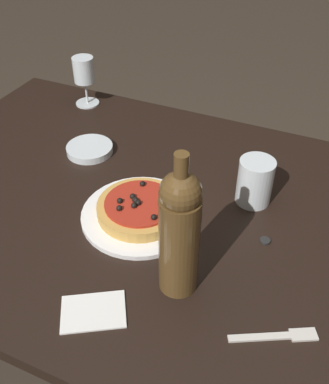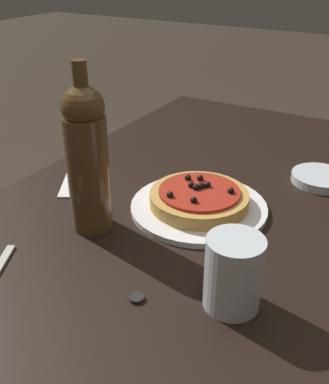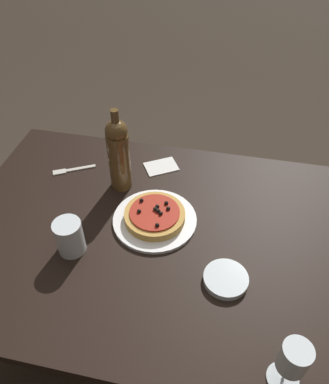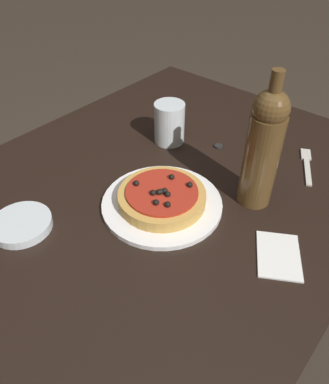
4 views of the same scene
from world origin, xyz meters
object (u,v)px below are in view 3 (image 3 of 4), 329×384
(dining_table, at_px, (158,249))
(side_bowl, at_px, (226,279))
(pizza, at_px, (155,215))
(water_cup, at_px, (70,237))
(dinner_plate, at_px, (155,220))
(wine_glass, at_px, (293,360))
(bottle_cap, at_px, (69,216))
(fork, at_px, (71,170))
(wine_bottle, at_px, (119,154))

(dining_table, height_order, side_bowl, side_bowl)
(pizza, relative_size, water_cup, 1.73)
(dinner_plate, xyz_separation_m, water_cup, (0.23, 0.17, 0.05))
(wine_glass, bearing_deg, bottle_cap, -29.03)
(pizza, xyz_separation_m, water_cup, (0.23, 0.17, 0.03))
(dining_table, distance_m, pizza, 0.12)
(dinner_plate, bearing_deg, side_bowl, 143.77)
(dinner_plate, xyz_separation_m, fork, (0.38, -0.19, -0.00))
(dining_table, relative_size, dinner_plate, 4.83)
(dining_table, height_order, fork, fork)
(dinner_plate, xyz_separation_m, bottle_cap, (0.29, 0.04, -0.00))
(pizza, bearing_deg, bottle_cap, 7.72)
(wine_bottle, distance_m, side_bowl, 0.55)
(water_cup, xyz_separation_m, bottle_cap, (0.07, -0.13, -0.06))
(side_bowl, bearing_deg, dining_table, -30.14)
(dining_table, distance_m, side_bowl, 0.29)
(wine_bottle, height_order, side_bowl, wine_bottle)
(wine_glass, relative_size, wine_bottle, 0.50)
(dining_table, relative_size, wine_bottle, 4.26)
(wine_glass, xyz_separation_m, wine_bottle, (0.58, -0.58, 0.04))
(pizza, relative_size, wine_glass, 1.26)
(dining_table, height_order, pizza, pizza)
(wine_bottle, relative_size, water_cup, 2.72)
(wine_glass, bearing_deg, side_bowl, -57.03)
(dinner_plate, distance_m, wine_glass, 0.61)
(wine_bottle, bearing_deg, fork, -10.14)
(dinner_plate, bearing_deg, bottle_cap, 7.70)
(dining_table, xyz_separation_m, dinner_plate, (0.02, -0.05, 0.09))
(side_bowl, bearing_deg, bottle_cap, -15.05)
(wine_bottle, height_order, fork, wine_bottle)
(side_bowl, distance_m, fork, 0.74)
(side_bowl, bearing_deg, water_cup, -2.16)
(wine_bottle, relative_size, fork, 2.06)
(dinner_plate, bearing_deg, wine_bottle, -43.20)
(pizza, distance_m, water_cup, 0.29)
(pizza, relative_size, bottle_cap, 8.51)
(dining_table, relative_size, water_cup, 11.59)
(wine_glass, height_order, side_bowl, wine_glass)
(wine_glass, distance_m, wine_bottle, 0.82)
(wine_bottle, bearing_deg, wine_glass, 134.60)
(dinner_plate, relative_size, pizza, 1.38)
(dining_table, relative_size, pizza, 6.69)
(pizza, xyz_separation_m, wine_glass, (-0.41, 0.43, 0.08))
(wine_glass, relative_size, side_bowl, 1.22)
(water_cup, bearing_deg, pizza, -143.39)
(wine_glass, height_order, fork, wine_glass)
(side_bowl, relative_size, bottle_cap, 5.51)
(dining_table, height_order, wine_glass, wine_glass)
(wine_glass, height_order, bottle_cap, wine_glass)
(water_cup, distance_m, fork, 0.39)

